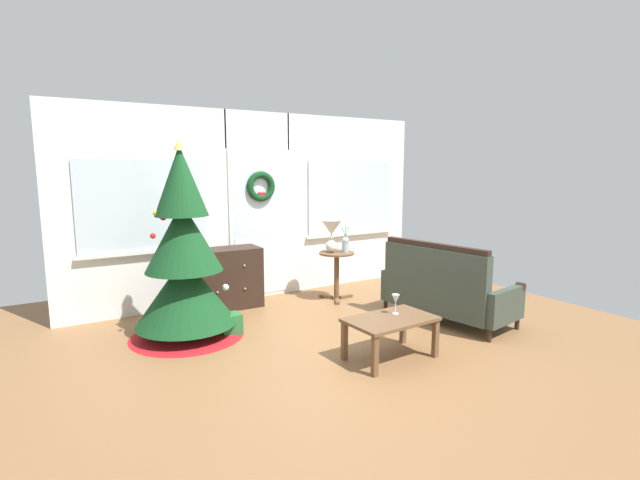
{
  "coord_description": "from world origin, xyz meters",
  "views": [
    {
      "loc": [
        -2.69,
        -3.86,
        1.8
      ],
      "look_at": [
        0.05,
        0.55,
        1.0
      ],
      "focal_mm": 26.33,
      "sensor_mm": 36.0,
      "label": 1
    }
  ],
  "objects_px": {
    "coffee_table": "(391,324)",
    "flower_vase": "(345,244)",
    "gift_box": "(230,324)",
    "table_lamp": "(331,232)",
    "dresser_cabinet": "(225,278)",
    "settee_sofa": "(443,290)",
    "wine_glass": "(396,300)",
    "side_table": "(337,266)",
    "christmas_tree": "(184,265)"
  },
  "relations": [
    {
      "from": "coffee_table",
      "to": "flower_vase",
      "type": "bearing_deg",
      "value": 67.38
    },
    {
      "from": "coffee_table",
      "to": "gift_box",
      "type": "relative_size",
      "value": 3.86
    },
    {
      "from": "table_lamp",
      "to": "gift_box",
      "type": "height_order",
      "value": "table_lamp"
    },
    {
      "from": "coffee_table",
      "to": "dresser_cabinet",
      "type": "bearing_deg",
      "value": 107.35
    },
    {
      "from": "settee_sofa",
      "to": "flower_vase",
      "type": "bearing_deg",
      "value": 108.28
    },
    {
      "from": "gift_box",
      "to": "wine_glass",
      "type": "bearing_deg",
      "value": -49.34
    },
    {
      "from": "table_lamp",
      "to": "wine_glass",
      "type": "height_order",
      "value": "table_lamp"
    },
    {
      "from": "side_table",
      "to": "wine_glass",
      "type": "relative_size",
      "value": 3.41
    },
    {
      "from": "table_lamp",
      "to": "gift_box",
      "type": "xyz_separation_m",
      "value": [
        -1.68,
        -0.55,
        -0.84
      ]
    },
    {
      "from": "settee_sofa",
      "to": "side_table",
      "type": "height_order",
      "value": "settee_sofa"
    },
    {
      "from": "christmas_tree",
      "to": "flower_vase",
      "type": "distance_m",
      "value": 2.27
    },
    {
      "from": "table_lamp",
      "to": "christmas_tree",
      "type": "bearing_deg",
      "value": -170.14
    },
    {
      "from": "christmas_tree",
      "to": "dresser_cabinet",
      "type": "relative_size",
      "value": 2.29
    },
    {
      "from": "table_lamp",
      "to": "coffee_table",
      "type": "relative_size",
      "value": 0.51
    },
    {
      "from": "christmas_tree",
      "to": "dresser_cabinet",
      "type": "bearing_deg",
      "value": 46.47
    },
    {
      "from": "christmas_tree",
      "to": "settee_sofa",
      "type": "relative_size",
      "value": 1.28
    },
    {
      "from": "side_table",
      "to": "coffee_table",
      "type": "distance_m",
      "value": 2.06
    },
    {
      "from": "settee_sofa",
      "to": "table_lamp",
      "type": "xyz_separation_m",
      "value": [
        -0.61,
        1.47,
        0.57
      ]
    },
    {
      "from": "wine_glass",
      "to": "settee_sofa",
      "type": "bearing_deg",
      "value": 21.67
    },
    {
      "from": "christmas_tree",
      "to": "table_lamp",
      "type": "distance_m",
      "value": 2.14
    },
    {
      "from": "christmas_tree",
      "to": "side_table",
      "type": "relative_size",
      "value": 3.16
    },
    {
      "from": "flower_vase",
      "to": "gift_box",
      "type": "relative_size",
      "value": 1.57
    },
    {
      "from": "dresser_cabinet",
      "to": "wine_glass",
      "type": "bearing_deg",
      "value": -69.56
    },
    {
      "from": "coffee_table",
      "to": "gift_box",
      "type": "distance_m",
      "value": 1.79
    },
    {
      "from": "wine_glass",
      "to": "gift_box",
      "type": "height_order",
      "value": "wine_glass"
    },
    {
      "from": "side_table",
      "to": "flower_vase",
      "type": "bearing_deg",
      "value": -30.96
    },
    {
      "from": "christmas_tree",
      "to": "flower_vase",
      "type": "xyz_separation_m",
      "value": [
        2.26,
        0.26,
        -0.01
      ]
    },
    {
      "from": "christmas_tree",
      "to": "settee_sofa",
      "type": "xyz_separation_m",
      "value": [
        2.71,
        -1.1,
        -0.41
      ]
    },
    {
      "from": "table_lamp",
      "to": "coffee_table",
      "type": "distance_m",
      "value": 2.16
    },
    {
      "from": "flower_vase",
      "to": "wine_glass",
      "type": "relative_size",
      "value": 1.79
    },
    {
      "from": "christmas_tree",
      "to": "coffee_table",
      "type": "xyz_separation_m",
      "value": [
        1.48,
        -1.62,
        -0.45
      ]
    },
    {
      "from": "dresser_cabinet",
      "to": "coffee_table",
      "type": "relative_size",
      "value": 1.06
    },
    {
      "from": "flower_vase",
      "to": "wine_glass",
      "type": "bearing_deg",
      "value": -110.21
    },
    {
      "from": "settee_sofa",
      "to": "gift_box",
      "type": "relative_size",
      "value": 7.33
    },
    {
      "from": "coffee_table",
      "to": "wine_glass",
      "type": "distance_m",
      "value": 0.24
    },
    {
      "from": "gift_box",
      "to": "dresser_cabinet",
      "type": "bearing_deg",
      "value": 72.04
    },
    {
      "from": "side_table",
      "to": "gift_box",
      "type": "relative_size",
      "value": 2.98
    },
    {
      "from": "settee_sofa",
      "to": "wine_glass",
      "type": "distance_m",
      "value": 1.21
    },
    {
      "from": "settee_sofa",
      "to": "table_lamp",
      "type": "relative_size",
      "value": 3.72
    },
    {
      "from": "table_lamp",
      "to": "flower_vase",
      "type": "relative_size",
      "value": 1.26
    },
    {
      "from": "settee_sofa",
      "to": "coffee_table",
      "type": "height_order",
      "value": "settee_sofa"
    },
    {
      "from": "christmas_tree",
      "to": "table_lamp",
      "type": "height_order",
      "value": "christmas_tree"
    },
    {
      "from": "side_table",
      "to": "gift_box",
      "type": "bearing_deg",
      "value": -163.74
    },
    {
      "from": "gift_box",
      "to": "table_lamp",
      "type": "bearing_deg",
      "value": 18.05
    },
    {
      "from": "table_lamp",
      "to": "coffee_table",
      "type": "bearing_deg",
      "value": -107.48
    },
    {
      "from": "dresser_cabinet",
      "to": "side_table",
      "type": "bearing_deg",
      "value": -17.28
    },
    {
      "from": "settee_sofa",
      "to": "coffee_table",
      "type": "xyz_separation_m",
      "value": [
        -1.23,
        -0.52,
        -0.04
      ]
    },
    {
      "from": "dresser_cabinet",
      "to": "side_table",
      "type": "relative_size",
      "value": 1.38
    },
    {
      "from": "christmas_tree",
      "to": "flower_vase",
      "type": "relative_size",
      "value": 5.99
    },
    {
      "from": "dresser_cabinet",
      "to": "gift_box",
      "type": "bearing_deg",
      "value": -107.96
    }
  ]
}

